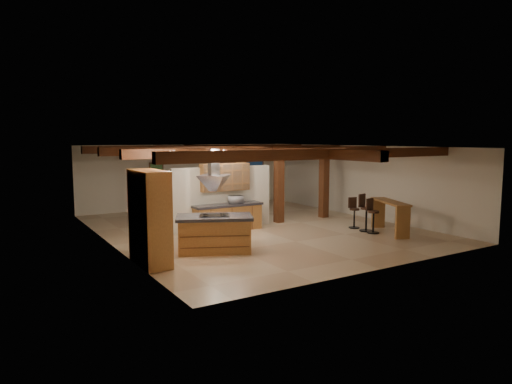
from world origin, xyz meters
TOP-DOWN VIEW (x-y plane):
  - ground at (0.00, 0.00)m, footprint 12.00×12.00m
  - room_walls at (0.00, 0.00)m, footprint 12.00×12.00m
  - ceiling_beams at (0.00, 0.00)m, footprint 10.00×12.00m
  - timber_posts at (2.50, 0.50)m, footprint 2.50×0.30m
  - partition_wall at (-1.00, 0.50)m, footprint 3.80×0.18m
  - pantry_cabinet at (-4.67, -2.60)m, footprint 0.67×1.60m
  - back_counter at (-1.00, 0.11)m, footprint 2.50×0.66m
  - upper_display_cabinet at (-1.00, 0.31)m, footprint 1.80×0.36m
  - range_hood at (-2.71, -2.31)m, footprint 1.10×1.10m
  - back_windows at (2.80, 5.93)m, footprint 2.70×0.07m
  - framed_art at (-1.50, 5.94)m, footprint 0.65×0.05m
  - recessed_cans at (-2.53, -1.93)m, footprint 3.16×2.46m
  - kitchen_island at (-2.71, -2.31)m, footprint 2.39×1.91m
  - dining_table at (0.45, 2.44)m, footprint 2.11×1.41m
  - sofa at (2.59, 5.24)m, footprint 1.99×1.01m
  - microwave at (-0.68, 0.11)m, footprint 0.49×0.34m
  - bar_counter at (3.49, -3.08)m, footprint 1.29×2.12m
  - side_table at (3.73, 5.37)m, footprint 0.56×0.56m
  - table_lamp at (3.73, 5.37)m, footprint 0.27×0.27m
  - bar_stool_a at (2.97, -2.79)m, footprint 0.41×0.41m
  - bar_stool_b at (3.00, -2.43)m, footprint 0.45×0.47m
  - bar_stool_c at (3.06, -1.81)m, footprint 0.39×0.41m
  - dining_chairs at (0.45, 2.44)m, footprint 2.06×2.06m

SIDE VIEW (x-z plane):
  - ground at x=0.00m, z-range 0.00..0.00m
  - sofa at x=2.59m, z-range 0.00..0.55m
  - side_table at x=3.73m, z-range 0.00..0.58m
  - dining_table at x=0.45m, z-range 0.00..0.68m
  - back_counter at x=-1.00m, z-range 0.01..0.95m
  - kitchen_island at x=-2.71m, z-range 0.00..1.05m
  - bar_stool_c at x=3.06m, z-range 0.01..1.10m
  - dining_chairs at x=0.45m, z-range 0.01..1.10m
  - bar_stool_a at x=2.97m, z-range 0.01..1.18m
  - bar_stool_b at x=3.00m, z-range 0.01..1.29m
  - bar_counter at x=3.49m, z-range 0.19..1.28m
  - table_lamp at x=3.73m, z-range 0.65..0.97m
  - microwave at x=-0.68m, z-range 0.94..1.20m
  - partition_wall at x=-1.00m, z-range 0.00..2.20m
  - pantry_cabinet at x=-4.67m, z-range 0.00..2.40m
  - back_windows at x=2.80m, z-range 0.65..2.35m
  - framed_art at x=-1.50m, z-range 1.27..2.12m
  - timber_posts at x=2.50m, z-range 0.31..3.21m
  - room_walls at x=0.00m, z-range -4.22..7.78m
  - range_hood at x=-2.71m, z-range 1.08..2.48m
  - upper_display_cabinet at x=-1.00m, z-range 1.37..2.33m
  - ceiling_beams at x=0.00m, z-range 2.62..2.90m
  - recessed_cans at x=-2.53m, z-range 2.85..2.89m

